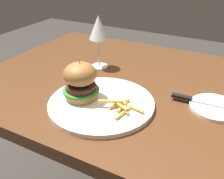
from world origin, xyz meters
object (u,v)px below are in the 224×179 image
Objects in this scene: bread_plate at (215,107)px; table_knife at (198,101)px; main_plate at (101,103)px; wine_glass at (99,29)px; burger_sandwich at (80,81)px.

table_knife is (-0.05, -0.00, 0.01)m from bread_plate.
main_plate is 1.56× the size of wine_glass.
wine_glass reaches higher than main_plate.
burger_sandwich is 0.35m from table_knife.
main_plate is 2.45× the size of burger_sandwich.
main_plate is at bearing -155.58° from bread_plate.
burger_sandwich reaches higher than main_plate.
bread_plate is at bearing 24.42° from main_plate.
wine_glass reaches higher than table_knife.
wine_glass is (-0.08, 0.25, 0.08)m from burger_sandwich.
wine_glass is at bearing 167.25° from bread_plate.
wine_glass is (-0.15, 0.24, 0.14)m from main_plate.
bread_plate is (0.45, -0.10, -0.15)m from wine_glass.
bread_plate is 0.75× the size of table_knife.
table_knife is at bearing 28.15° from main_plate.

